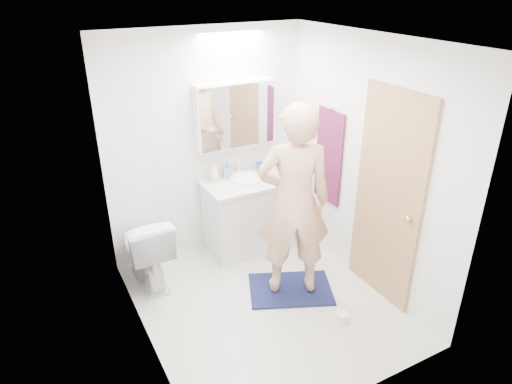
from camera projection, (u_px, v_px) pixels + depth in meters
floor at (264, 302)px, 4.39m from camera, size 2.50×2.50×0.00m
ceiling at (266, 40)px, 3.35m from camera, size 2.50×2.50×0.00m
wall_back at (207, 144)px, 4.86m from camera, size 2.50×0.00×2.50m
wall_front at (362, 263)px, 2.88m from camera, size 2.50×0.00×2.50m
wall_left at (135, 218)px, 3.40m from camera, size 0.00×2.50×2.50m
wall_right at (366, 165)px, 4.34m from camera, size 0.00×2.50×2.50m
vanity_cabinet at (248, 216)px, 5.13m from camera, size 0.90×0.55×0.78m
countertop at (248, 182)px, 4.95m from camera, size 0.95×0.58×0.04m
sink_basin at (246, 178)px, 4.96m from camera, size 0.36×0.36×0.03m
faucet at (238, 167)px, 5.08m from camera, size 0.02×0.02×0.16m
medicine_cabinet at (235, 115)px, 4.80m from camera, size 0.88×0.14×0.70m
mirror_panel at (238, 117)px, 4.74m from camera, size 0.84×0.01×0.66m
toilet at (146, 249)px, 4.53m from camera, size 0.43×0.76×0.77m
bath_rug at (290, 289)px, 4.55m from camera, size 0.95×0.83×0.02m
person at (294, 202)px, 4.13m from camera, size 0.80×0.68×1.85m
door at (388, 199)px, 4.14m from camera, size 0.04×0.80×2.00m
door_knob at (408, 219)px, 3.90m from camera, size 0.06×0.06×0.06m
towel at (329, 157)px, 4.81m from camera, size 0.02×0.42×1.00m
towel_hook at (331, 108)px, 4.58m from camera, size 0.07×0.02×0.02m
soap_bottle_a at (214, 172)px, 4.87m from camera, size 0.12×0.12×0.22m
soap_bottle_b at (227, 170)px, 4.98m from camera, size 0.11×0.11×0.19m
toothbrush_cup at (260, 167)px, 5.15m from camera, size 0.14×0.14×0.10m
toilet_paper_roll at (342, 318)px, 4.11m from camera, size 0.11×0.11×0.10m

